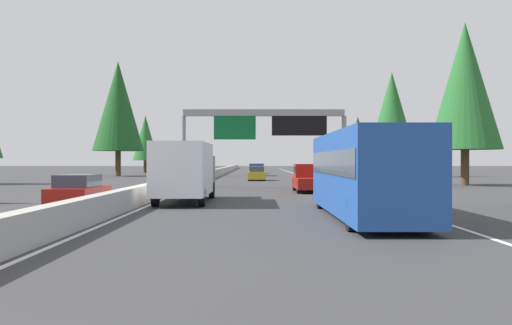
{
  "coord_description": "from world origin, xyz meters",
  "views": [
    {
      "loc": [
        -3.67,
        -5.2,
        2.09
      ],
      "look_at": [
        66.68,
        -5.3,
        1.86
      ],
      "focal_mm": 40.07,
      "sensor_mm": 36.0,
      "label": 1
    }
  ],
  "objects_px": {
    "bus_far_center": "(364,171)",
    "oncoming_near": "(79,192)",
    "sedan_distant_b": "(257,169)",
    "conifer_right_mid": "(392,113)",
    "pickup_mid_right": "(309,178)",
    "minivan_near_right": "(257,169)",
    "conifer_right_near": "(465,86)",
    "box_truck_far_right": "(186,170)",
    "sedan_far_left": "(257,174)",
    "sign_gantry_overhead": "(266,126)",
    "conifer_left_mid": "(118,106)",
    "conifer_right_far": "(358,139)",
    "conifer_left_far": "(145,138)"
  },
  "relations": [
    {
      "from": "bus_far_center",
      "to": "oncoming_near",
      "type": "bearing_deg",
      "value": 67.93
    },
    {
      "from": "sedan_distant_b",
      "to": "conifer_right_mid",
      "type": "xyz_separation_m",
      "value": [
        -20.29,
        -17.5,
        7.6
      ]
    },
    {
      "from": "pickup_mid_right",
      "to": "minivan_near_right",
      "type": "relative_size",
      "value": 1.12
    },
    {
      "from": "minivan_near_right",
      "to": "sedan_distant_b",
      "type": "bearing_deg",
      "value": -0.2
    },
    {
      "from": "oncoming_near",
      "to": "conifer_right_near",
      "type": "xyz_separation_m",
      "value": [
        22.57,
        -25.67,
        7.72
      ]
    },
    {
      "from": "box_truck_far_right",
      "to": "sedan_far_left",
      "type": "height_order",
      "value": "box_truck_far_right"
    },
    {
      "from": "sign_gantry_overhead",
      "to": "conifer_right_mid",
      "type": "height_order",
      "value": "conifer_right_mid"
    },
    {
      "from": "minivan_near_right",
      "to": "conifer_left_mid",
      "type": "distance_m",
      "value": 20.65
    },
    {
      "from": "bus_far_center",
      "to": "conifer_right_far",
      "type": "distance_m",
      "value": 64.07
    },
    {
      "from": "box_truck_far_right",
      "to": "oncoming_near",
      "type": "relative_size",
      "value": 1.93
    },
    {
      "from": "sedan_far_left",
      "to": "minivan_near_right",
      "type": "height_order",
      "value": "minivan_near_right"
    },
    {
      "from": "minivan_near_right",
      "to": "sedan_far_left",
      "type": "bearing_deg",
      "value": 179.95
    },
    {
      "from": "pickup_mid_right",
      "to": "conifer_right_far",
      "type": "relative_size",
      "value": 0.65
    },
    {
      "from": "box_truck_far_right",
      "to": "sedan_far_left",
      "type": "xyz_separation_m",
      "value": [
        31.79,
        -3.64,
        -0.93
      ]
    },
    {
      "from": "conifer_right_far",
      "to": "sedan_distant_b",
      "type": "bearing_deg",
      "value": 54.91
    },
    {
      "from": "sedan_far_left",
      "to": "bus_far_center",
      "type": "bearing_deg",
      "value": -174.52
    },
    {
      "from": "sedan_distant_b",
      "to": "pickup_mid_right",
      "type": "relative_size",
      "value": 0.79
    },
    {
      "from": "pickup_mid_right",
      "to": "minivan_near_right",
      "type": "bearing_deg",
      "value": 4.86
    },
    {
      "from": "bus_far_center",
      "to": "conifer_left_far",
      "type": "distance_m",
      "value": 78.59
    },
    {
      "from": "conifer_right_far",
      "to": "pickup_mid_right",
      "type": "bearing_deg",
      "value": 165.82
    },
    {
      "from": "sedan_far_left",
      "to": "conifer_right_far",
      "type": "distance_m",
      "value": 28.22
    },
    {
      "from": "conifer_left_far",
      "to": "box_truck_far_right",
      "type": "bearing_deg",
      "value": -167.46
    },
    {
      "from": "conifer_left_far",
      "to": "sign_gantry_overhead",
      "type": "bearing_deg",
      "value": -159.73
    },
    {
      "from": "conifer_right_mid",
      "to": "sedan_far_left",
      "type": "bearing_deg",
      "value": 127.88
    },
    {
      "from": "box_truck_far_right",
      "to": "pickup_mid_right",
      "type": "distance_m",
      "value": 12.23
    },
    {
      "from": "sedan_far_left",
      "to": "conifer_right_near",
      "type": "relative_size",
      "value": 0.32
    },
    {
      "from": "oncoming_near",
      "to": "conifer_left_far",
      "type": "relative_size",
      "value": 0.45
    },
    {
      "from": "minivan_near_right",
      "to": "conifer_right_near",
      "type": "xyz_separation_m",
      "value": [
        -30.86,
        -17.56,
        7.45
      ]
    },
    {
      "from": "sedan_distant_b",
      "to": "conifer_left_mid",
      "type": "height_order",
      "value": "conifer_left_mid"
    },
    {
      "from": "oncoming_near",
      "to": "conifer_left_mid",
      "type": "relative_size",
      "value": 0.28
    },
    {
      "from": "conifer_right_mid",
      "to": "conifer_left_far",
      "type": "relative_size",
      "value": 1.4
    },
    {
      "from": "box_truck_far_right",
      "to": "conifer_left_mid",
      "type": "xyz_separation_m",
      "value": [
        48.53,
        15.05,
        7.85
      ]
    },
    {
      "from": "conifer_left_far",
      "to": "sedan_distant_b",
      "type": "bearing_deg",
      "value": -95.37
    },
    {
      "from": "bus_far_center",
      "to": "minivan_near_right",
      "type": "xyz_separation_m",
      "value": [
        58.24,
        3.77,
        -0.77
      ]
    },
    {
      "from": "bus_far_center",
      "to": "box_truck_far_right",
      "type": "bearing_deg",
      "value": 43.99
    },
    {
      "from": "sedan_distant_b",
      "to": "minivan_near_right",
      "type": "bearing_deg",
      "value": 179.8
    },
    {
      "from": "conifer_right_near",
      "to": "conifer_right_far",
      "type": "xyz_separation_m",
      "value": [
        35.62,
        2.65,
        -3.17
      ]
    },
    {
      "from": "bus_far_center",
      "to": "box_truck_far_right",
      "type": "xyz_separation_m",
      "value": [
        7.7,
        7.43,
        -0.11
      ]
    },
    {
      "from": "conifer_right_mid",
      "to": "conifer_right_near",
      "type": "bearing_deg",
      "value": -179.97
    },
    {
      "from": "sign_gantry_overhead",
      "to": "minivan_near_right",
      "type": "relative_size",
      "value": 2.54
    },
    {
      "from": "minivan_near_right",
      "to": "conifer_right_far",
      "type": "relative_size",
      "value": 0.58
    },
    {
      "from": "sign_gantry_overhead",
      "to": "box_truck_far_right",
      "type": "bearing_deg",
      "value": 164.13
    },
    {
      "from": "conifer_left_far",
      "to": "conifer_right_far",
      "type": "bearing_deg",
      "value": -109.96
    },
    {
      "from": "sign_gantry_overhead",
      "to": "minivan_near_right",
      "type": "bearing_deg",
      "value": 1.05
    },
    {
      "from": "box_truck_far_right",
      "to": "conifer_right_far",
      "type": "bearing_deg",
      "value": -18.56
    },
    {
      "from": "oncoming_near",
      "to": "bus_far_center",
      "type": "bearing_deg",
      "value": 67.93
    },
    {
      "from": "sedan_far_left",
      "to": "box_truck_far_right",
      "type": "bearing_deg",
      "value": 173.46
    },
    {
      "from": "conifer_right_near",
      "to": "sedan_distant_b",
      "type": "bearing_deg",
      "value": 20.82
    },
    {
      "from": "box_truck_far_right",
      "to": "sedan_distant_b",
      "type": "distance_m",
      "value": 65.85
    },
    {
      "from": "sedan_far_left",
      "to": "pickup_mid_right",
      "type": "xyz_separation_m",
      "value": [
        -21.86,
        -3.47,
        0.23
      ]
    }
  ]
}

